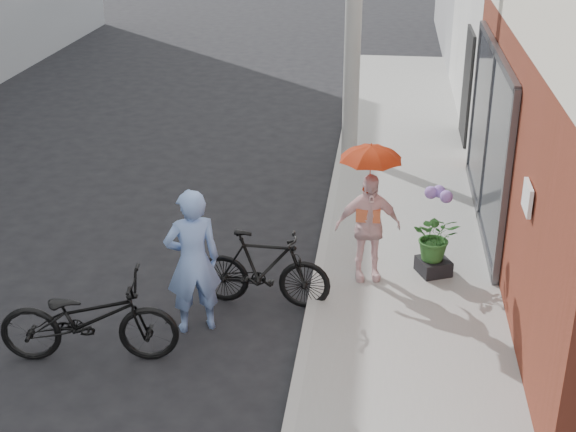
% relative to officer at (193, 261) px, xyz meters
% --- Properties ---
extents(ground, '(80.00, 80.00, 0.00)m').
position_rel_officer_xyz_m(ground, '(0.35, -0.23, -0.86)').
color(ground, black).
rests_on(ground, ground).
extents(sidewalk, '(2.20, 24.00, 0.12)m').
position_rel_officer_xyz_m(sidewalk, '(2.45, 1.77, -0.80)').
color(sidewalk, gray).
rests_on(sidewalk, ground).
extents(curb, '(0.12, 24.00, 0.12)m').
position_rel_officer_xyz_m(curb, '(1.29, 1.77, -0.80)').
color(curb, '#9E9E99').
rests_on(curb, ground).
extents(officer, '(0.74, 0.64, 1.72)m').
position_rel_officer_xyz_m(officer, '(0.00, 0.00, 0.00)').
color(officer, '#7797D5').
rests_on(officer, ground).
extents(bike_left, '(1.97, 0.91, 1.00)m').
position_rel_officer_xyz_m(bike_left, '(-0.97, -0.74, -0.36)').
color(bike_left, black).
rests_on(bike_left, ground).
extents(bike_right, '(1.63, 0.52, 0.97)m').
position_rel_officer_xyz_m(bike_right, '(0.70, 0.63, -0.38)').
color(bike_right, black).
rests_on(bike_right, ground).
extents(kimono_woman, '(0.87, 0.50, 1.39)m').
position_rel_officer_xyz_m(kimono_woman, '(1.90, 1.25, -0.05)').
color(kimono_woman, silver).
rests_on(kimono_woman, sidewalk).
extents(parasol, '(0.73, 0.73, 0.64)m').
position_rel_officer_xyz_m(parasol, '(1.90, 1.25, 0.97)').
color(parasol, red).
rests_on(parasol, kimono_woman).
extents(planter, '(0.49, 0.49, 0.20)m').
position_rel_officer_xyz_m(planter, '(2.75, 1.46, -0.64)').
color(planter, black).
rests_on(planter, sidewalk).
extents(potted_plant, '(0.57, 0.50, 0.63)m').
position_rel_officer_xyz_m(potted_plant, '(2.75, 1.46, -0.23)').
color(potted_plant, '#2A5B24').
rests_on(potted_plant, planter).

